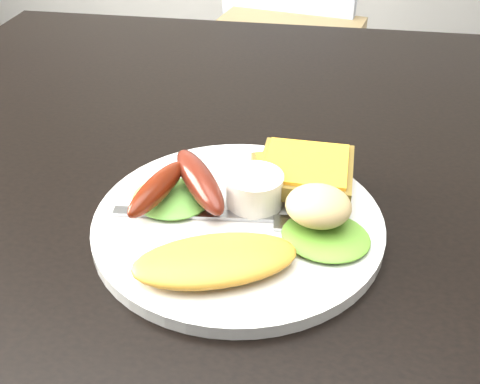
% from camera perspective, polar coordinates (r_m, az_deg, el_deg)
% --- Properties ---
extents(dining_table, '(1.20, 0.80, 0.04)m').
position_cam_1_polar(dining_table, '(0.65, 12.00, 3.00)').
color(dining_table, black).
rests_on(dining_table, ground).
extents(dining_chair, '(0.54, 0.54, 0.05)m').
position_cam_1_polar(dining_chair, '(1.83, 4.14, 15.22)').
color(dining_chair, tan).
rests_on(dining_chair, ground).
extents(person, '(0.61, 0.46, 1.56)m').
position_cam_1_polar(person, '(1.04, 13.37, 18.20)').
color(person, navy).
rests_on(person, ground).
extents(plate, '(0.26, 0.26, 0.01)m').
position_cam_1_polar(plate, '(0.50, -0.18, -3.09)').
color(plate, white).
rests_on(plate, dining_table).
extents(lettuce_left, '(0.09, 0.09, 0.01)m').
position_cam_1_polar(lettuce_left, '(0.52, -7.05, -0.61)').
color(lettuce_left, '#448B2F').
rests_on(lettuce_left, plate).
extents(lettuce_right, '(0.09, 0.08, 0.01)m').
position_cam_1_polar(lettuce_right, '(0.47, 8.70, -4.48)').
color(lettuce_right, '#408C2C').
rests_on(lettuce_right, plate).
extents(omelette, '(0.14, 0.10, 0.02)m').
position_cam_1_polar(omelette, '(0.44, -2.53, -6.92)').
color(omelette, gold).
rests_on(omelette, plate).
extents(sausage_a, '(0.04, 0.09, 0.02)m').
position_cam_1_polar(sausage_a, '(0.50, -8.42, 0.37)').
color(sausage_a, '#5F0707').
rests_on(sausage_a, lettuce_left).
extents(sausage_b, '(0.08, 0.11, 0.03)m').
position_cam_1_polar(sausage_b, '(0.51, -4.16, 1.19)').
color(sausage_b, '#602413').
rests_on(sausage_b, lettuce_left).
extents(ramekin, '(0.06, 0.06, 0.03)m').
position_cam_1_polar(ramekin, '(0.50, 1.50, 0.25)').
color(ramekin, white).
rests_on(ramekin, plate).
extents(toast_a, '(0.08, 0.08, 0.01)m').
position_cam_1_polar(toast_a, '(0.55, 5.12, 2.03)').
color(toast_a, '#945D31').
rests_on(toast_a, plate).
extents(toast_b, '(0.09, 0.09, 0.01)m').
position_cam_1_polar(toast_b, '(0.52, 6.69, 2.14)').
color(toast_b, olive).
rests_on(toast_b, toast_a).
extents(potato_salad, '(0.06, 0.06, 0.03)m').
position_cam_1_polar(potato_salad, '(0.47, 7.97, -1.41)').
color(potato_salad, beige).
rests_on(potato_salad, lettuce_right).
extents(fork, '(0.14, 0.03, 0.00)m').
position_cam_1_polar(fork, '(0.50, -4.77, -2.25)').
color(fork, '#ADAFB7').
rests_on(fork, plate).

